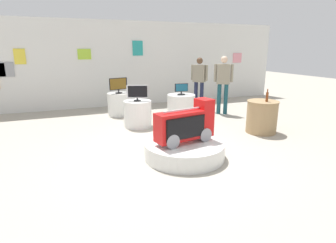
{
  "coord_description": "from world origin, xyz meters",
  "views": [
    {
      "loc": [
        -1.92,
        -4.44,
        1.94
      ],
      "look_at": [
        -0.17,
        0.05,
        0.65
      ],
      "focal_mm": 29.32,
      "sensor_mm": 36.0,
      "label": 1
    }
  ],
  "objects_px": {
    "tv_on_center_rear": "(137,92)",
    "display_pedestal_right_rear": "(181,106)",
    "tv_on_right_rear": "(181,89)",
    "shopper_browsing_rear": "(199,79)",
    "novelty_firetruck_tv": "(186,126)",
    "bottle_on_side_table": "(267,97)",
    "display_pedestal_left_rear": "(119,104)",
    "tv_on_left_rear": "(118,85)",
    "side_table_round": "(262,116)",
    "main_display_pedestal": "(184,150)",
    "display_pedestal_center_rear": "(138,114)",
    "shopper_browsing_near_truck": "(223,81)"
  },
  "relations": [
    {
      "from": "side_table_round",
      "to": "bottle_on_side_table",
      "type": "xyz_separation_m",
      "value": [
        0.01,
        -0.1,
        0.49
      ]
    },
    {
      "from": "novelty_firetruck_tv",
      "to": "tv_on_left_rear",
      "type": "bearing_deg",
      "value": 96.82
    },
    {
      "from": "main_display_pedestal",
      "to": "side_table_round",
      "type": "height_order",
      "value": "side_table_round"
    },
    {
      "from": "main_display_pedestal",
      "to": "display_pedestal_center_rear",
      "type": "bearing_deg",
      "value": 95.77
    },
    {
      "from": "display_pedestal_right_rear",
      "to": "tv_on_right_rear",
      "type": "relative_size",
      "value": 2.05
    },
    {
      "from": "shopper_browsing_rear",
      "to": "side_table_round",
      "type": "bearing_deg",
      "value": -85.72
    },
    {
      "from": "display_pedestal_left_rear",
      "to": "display_pedestal_right_rear",
      "type": "height_order",
      "value": "same"
    },
    {
      "from": "side_table_round",
      "to": "bottle_on_side_table",
      "type": "bearing_deg",
      "value": -85.36
    },
    {
      "from": "tv_on_center_rear",
      "to": "shopper_browsing_rear",
      "type": "relative_size",
      "value": 0.3
    },
    {
      "from": "display_pedestal_center_rear",
      "to": "tv_on_right_rear",
      "type": "relative_size",
      "value": 1.81
    },
    {
      "from": "bottle_on_side_table",
      "to": "shopper_browsing_rear",
      "type": "distance_m",
      "value": 2.92
    },
    {
      "from": "main_display_pedestal",
      "to": "display_pedestal_left_rear",
      "type": "bearing_deg",
      "value": 96.47
    },
    {
      "from": "main_display_pedestal",
      "to": "display_pedestal_right_rear",
      "type": "distance_m",
      "value": 3.05
    },
    {
      "from": "display_pedestal_center_rear",
      "to": "shopper_browsing_rear",
      "type": "height_order",
      "value": "shopper_browsing_rear"
    },
    {
      "from": "display_pedestal_left_rear",
      "to": "tv_on_left_rear",
      "type": "xyz_separation_m",
      "value": [
        -0.0,
        -0.0,
        0.58
      ]
    },
    {
      "from": "bottle_on_side_table",
      "to": "display_pedestal_left_rear",
      "type": "bearing_deg",
      "value": 132.27
    },
    {
      "from": "tv_on_left_rear",
      "to": "shopper_browsing_near_truck",
      "type": "relative_size",
      "value": 0.32
    },
    {
      "from": "novelty_firetruck_tv",
      "to": "bottle_on_side_table",
      "type": "distance_m",
      "value": 2.45
    },
    {
      "from": "tv_on_center_rear",
      "to": "display_pedestal_center_rear",
      "type": "bearing_deg",
      "value": 108.67
    },
    {
      "from": "display_pedestal_right_rear",
      "to": "tv_on_right_rear",
      "type": "bearing_deg",
      "value": -86.61
    },
    {
      "from": "tv_on_left_rear",
      "to": "display_pedestal_center_rear",
      "type": "xyz_separation_m",
      "value": [
        0.19,
        -1.39,
        -0.58
      ]
    },
    {
      "from": "tv_on_right_rear",
      "to": "bottle_on_side_table",
      "type": "height_order",
      "value": "bottle_on_side_table"
    },
    {
      "from": "main_display_pedestal",
      "to": "display_pedestal_left_rear",
      "type": "distance_m",
      "value": 3.76
    },
    {
      "from": "bottle_on_side_table",
      "to": "shopper_browsing_near_truck",
      "type": "distance_m",
      "value": 2.1
    },
    {
      "from": "tv_on_right_rear",
      "to": "bottle_on_side_table",
      "type": "xyz_separation_m",
      "value": [
        1.18,
        -2.14,
        0.05
      ]
    },
    {
      "from": "tv_on_left_rear",
      "to": "novelty_firetruck_tv",
      "type": "bearing_deg",
      "value": -83.18
    },
    {
      "from": "tv_on_left_rear",
      "to": "bottle_on_side_table",
      "type": "bearing_deg",
      "value": -47.68
    },
    {
      "from": "display_pedestal_center_rear",
      "to": "shopper_browsing_rear",
      "type": "distance_m",
      "value": 2.76
    },
    {
      "from": "display_pedestal_right_rear",
      "to": "shopper_browsing_rear",
      "type": "distance_m",
      "value": 1.39
    },
    {
      "from": "display_pedestal_right_rear",
      "to": "shopper_browsing_rear",
      "type": "xyz_separation_m",
      "value": [
        0.96,
        0.77,
        0.65
      ]
    },
    {
      "from": "display_pedestal_left_rear",
      "to": "tv_on_center_rear",
      "type": "xyz_separation_m",
      "value": [
        0.19,
        -1.4,
        0.55
      ]
    },
    {
      "from": "shopper_browsing_rear",
      "to": "tv_on_center_rear",
      "type": "bearing_deg",
      "value": -152.34
    },
    {
      "from": "shopper_browsing_near_truck",
      "to": "tv_on_center_rear",
      "type": "bearing_deg",
      "value": -171.18
    },
    {
      "from": "tv_on_right_rear",
      "to": "side_table_round",
      "type": "distance_m",
      "value": 2.39
    },
    {
      "from": "tv_on_right_rear",
      "to": "shopper_browsing_rear",
      "type": "distance_m",
      "value": 1.24
    },
    {
      "from": "novelty_firetruck_tv",
      "to": "tv_on_center_rear",
      "type": "height_order",
      "value": "tv_on_center_rear"
    },
    {
      "from": "side_table_round",
      "to": "display_pedestal_center_rear",
      "type": "bearing_deg",
      "value": 148.9
    },
    {
      "from": "tv_on_center_rear",
      "to": "bottle_on_side_table",
      "type": "height_order",
      "value": "tv_on_center_rear"
    },
    {
      "from": "shopper_browsing_near_truck",
      "to": "shopper_browsing_rear",
      "type": "bearing_deg",
      "value": 114.46
    },
    {
      "from": "display_pedestal_left_rear",
      "to": "tv_on_left_rear",
      "type": "height_order",
      "value": "tv_on_left_rear"
    },
    {
      "from": "display_pedestal_center_rear",
      "to": "tv_on_right_rear",
      "type": "xyz_separation_m",
      "value": [
        1.42,
        0.47,
        0.5
      ]
    },
    {
      "from": "novelty_firetruck_tv",
      "to": "bottle_on_side_table",
      "type": "xyz_separation_m",
      "value": [
        2.34,
        0.67,
        0.27
      ]
    },
    {
      "from": "tv_on_right_rear",
      "to": "side_table_round",
      "type": "bearing_deg",
      "value": -60.02
    },
    {
      "from": "display_pedestal_left_rear",
      "to": "display_pedestal_right_rear",
      "type": "distance_m",
      "value": 1.85
    },
    {
      "from": "display_pedestal_left_rear",
      "to": "side_table_round",
      "type": "xyz_separation_m",
      "value": [
        2.78,
        -2.96,
        0.06
      ]
    },
    {
      "from": "tv_on_center_rear",
      "to": "display_pedestal_right_rear",
      "type": "distance_m",
      "value": 1.59
    },
    {
      "from": "shopper_browsing_near_truck",
      "to": "side_table_round",
      "type": "bearing_deg",
      "value": -94.69
    },
    {
      "from": "tv_on_right_rear",
      "to": "shopper_browsing_rear",
      "type": "relative_size",
      "value": 0.23
    },
    {
      "from": "tv_on_center_rear",
      "to": "side_table_round",
      "type": "height_order",
      "value": "tv_on_center_rear"
    },
    {
      "from": "shopper_browsing_near_truck",
      "to": "novelty_firetruck_tv",
      "type": "bearing_deg",
      "value": -132.18
    }
  ]
}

